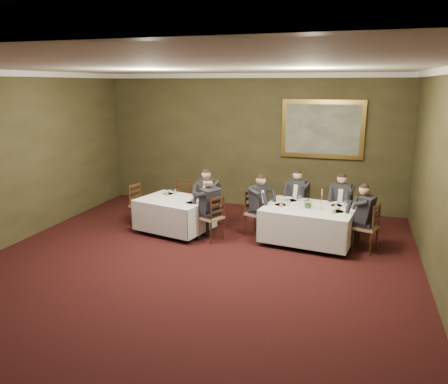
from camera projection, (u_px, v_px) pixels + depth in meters
The scene contains 25 objects.
ground at pixel (180, 282), 7.32m from camera, with size 10.00×10.00×0.00m, color black.
ceiling at pixel (174, 66), 6.48m from camera, with size 8.00×10.00×0.10m, color silver.
back_wall at pixel (251, 142), 11.54m from camera, with size 8.00×0.10×3.50m, color #302D18.
crown_molding at pixel (174, 70), 6.49m from camera, with size 8.00×10.00×0.12m.
table_main at pixel (308, 222), 9.07m from camera, with size 1.99×1.62×0.67m.
table_second at pixel (175, 213), 9.71m from camera, with size 1.76×1.49×0.67m.
chair_main_backleft at pixel (297, 215), 10.13m from camera, with size 0.55×0.54×1.00m.
diner_main_backleft at pixel (298, 205), 10.07m from camera, with size 0.54×0.59×1.35m.
chair_main_backright at pixel (340, 220), 9.74m from camera, with size 0.51×0.49×1.00m.
diner_main_backright at pixel (341, 210), 9.67m from camera, with size 0.48×0.54×1.35m.
chair_main_endleft at pixel (256, 222), 9.58m from camera, with size 0.55×0.56×1.00m.
diner_main_endleft at pixel (257, 212), 9.52m from camera, with size 0.59×0.54×1.35m.
chair_main_endright at pixel (365, 237), 8.64m from camera, with size 0.54×0.55×1.00m.
diner_main_endright at pixel (366, 226), 8.59m from camera, with size 0.58×0.53×1.35m.
chair_sec_backleft at pixel (181, 209), 10.61m from camera, with size 0.47×0.45×1.00m.
chair_sec_backright at pixel (209, 214), 10.20m from camera, with size 0.55×0.54×1.00m.
diner_sec_backright at pixel (209, 204), 10.14m from camera, with size 0.53×0.58×1.35m.
chair_sec_endright at pixel (211, 227), 9.27m from camera, with size 0.57×0.58×1.00m.
diner_sec_endright at pixel (211, 216), 9.23m from camera, with size 0.61×0.57×1.35m.
chair_sec_endleft at pixel (142, 213), 10.22m from camera, with size 0.49×0.51×1.00m.
centerpiece at pixel (309, 202), 8.91m from camera, with size 0.22×0.19×0.25m, color #2D5926.
candlestick at pixel (321, 202), 8.78m from camera, with size 0.06×0.06×0.44m.
place_setting_table_main at pixel (294, 199), 9.53m from camera, with size 0.33×0.31×0.14m.
place_setting_table_second at pixel (171, 192), 10.10m from camera, with size 0.33×0.31×0.14m.
painting at pixel (322, 129), 10.86m from camera, with size 2.03×0.09×1.45m.
Camera 1 is at (2.69, -6.22, 3.25)m, focal length 35.00 mm.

